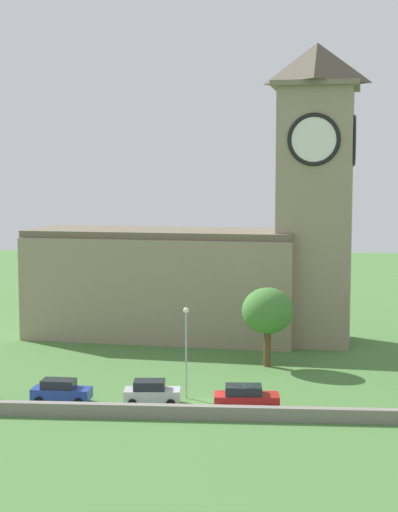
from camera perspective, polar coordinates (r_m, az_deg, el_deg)
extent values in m
plane|color=#477538|center=(75.62, 1.30, -7.25)|extent=(200.00, 200.00, 0.00)
cube|color=gray|center=(85.39, -2.54, -2.13)|extent=(28.77, 13.46, 10.52)
cube|color=#675C4A|center=(84.78, -2.56, 1.63)|extent=(28.67, 12.66, 0.70)
cube|color=gray|center=(82.32, 8.09, 2.67)|extent=(8.05, 8.05, 25.28)
cube|color=#736753|center=(82.60, 8.22, 11.64)|extent=(9.33, 9.33, 0.50)
pyramid|color=brown|center=(82.85, 8.25, 13.17)|extent=(8.45, 8.45, 3.96)
cylinder|color=white|center=(78.59, 8.02, 8.05)|extent=(4.59, 0.70, 4.61)
torus|color=black|center=(78.59, 8.02, 8.05)|extent=(5.04, 1.04, 5.02)
cylinder|color=white|center=(82.11, 10.74, 7.92)|extent=(0.70, 4.59, 4.61)
torus|color=black|center=(82.11, 10.74, 7.92)|extent=(1.04, 5.04, 5.02)
cube|color=gray|center=(58.08, 0.40, -10.86)|extent=(56.65, 0.70, 0.98)
cube|color=#233D9E|center=(62.81, -9.56, -9.42)|extent=(4.47, 1.90, 0.81)
cube|color=#1E232B|center=(62.68, -9.77, -8.77)|extent=(2.53, 1.61, 0.64)
cylinder|color=black|center=(63.32, -8.02, -9.64)|extent=(0.66, 0.34, 0.65)
cylinder|color=black|center=(61.74, -8.43, -10.06)|extent=(0.66, 0.34, 0.65)
cylinder|color=black|center=(64.13, -10.64, -9.49)|extent=(0.66, 0.34, 0.65)
cylinder|color=black|center=(62.56, -11.11, -9.89)|extent=(0.66, 0.34, 0.65)
cube|color=silver|center=(61.63, -3.28, -9.63)|extent=(4.25, 2.08, 0.82)
cube|color=#1E232B|center=(61.45, -3.48, -8.96)|extent=(2.41, 1.75, 0.65)
cylinder|color=black|center=(62.55, -1.91, -9.78)|extent=(0.68, 0.37, 0.66)
cylinder|color=black|center=(60.79, -1.99, -10.25)|extent=(0.68, 0.37, 0.66)
cylinder|color=black|center=(62.73, -4.52, -9.75)|extent=(0.68, 0.37, 0.66)
cylinder|color=black|center=(60.98, -4.67, -10.21)|extent=(0.68, 0.37, 0.66)
cube|color=red|center=(60.37, 3.34, -9.97)|extent=(4.79, 2.14, 0.81)
cube|color=#1E232B|center=(60.17, 3.12, -9.30)|extent=(2.71, 1.82, 0.65)
cylinder|color=black|center=(61.48, 4.83, -10.08)|extent=(0.67, 0.38, 0.65)
cylinder|color=black|center=(59.62, 4.93, -10.60)|extent=(0.67, 0.38, 0.65)
cylinder|color=black|center=(61.40, 1.80, -10.08)|extent=(0.67, 0.38, 0.65)
cylinder|color=black|center=(59.53, 1.80, -10.60)|extent=(0.67, 0.38, 0.65)
cylinder|color=#9EA0A5|center=(62.52, -0.90, -6.98)|extent=(0.14, 0.14, 6.58)
sphere|color=#F4EFCC|center=(61.83, -0.91, -3.81)|extent=(0.44, 0.44, 0.44)
cylinder|color=brown|center=(73.10, 4.78, -6.41)|extent=(0.64, 0.64, 3.30)
ellipsoid|color=#427A33|center=(72.45, 4.81, -3.82)|extent=(4.54, 4.54, 4.08)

